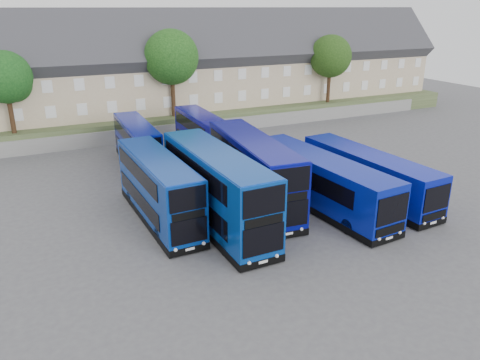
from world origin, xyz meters
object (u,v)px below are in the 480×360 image
object	(u,v)px
coach_east_a	(320,183)
tree_west	(7,79)
dd_front_left	(159,190)
tree_mid	(172,59)
tree_east	(331,58)
dd_front_mid	(217,190)
tree_far	(337,49)

from	to	relation	value
coach_east_a	tree_west	xyz separation A→B (m)	(-18.85, 23.23, 5.28)
dd_front_left	tree_west	xyz separation A→B (m)	(-8.04, 20.58, 4.94)
coach_east_a	tree_west	size ratio (longest dim) A/B	1.74
tree_mid	tree_east	xyz separation A→B (m)	(20.00, -0.50, -0.68)
tree_east	tree_mid	bearing A→B (deg)	178.57
dd_front_mid	coach_east_a	distance (m)	7.72
tree_west	coach_east_a	bearing A→B (deg)	-50.94
tree_east	dd_front_left	bearing A→B (deg)	-143.64
coach_east_a	tree_east	size ratio (longest dim) A/B	1.63
dd_front_mid	dd_front_left	bearing A→B (deg)	142.10
tree_east	tree_far	size ratio (longest dim) A/B	0.94
coach_east_a	tree_mid	world-z (taller)	tree_mid
dd_front_left	tree_mid	world-z (taller)	tree_mid
tree_far	tree_west	bearing A→B (deg)	-170.54
dd_front_left	tree_west	size ratio (longest dim) A/B	1.42
dd_front_left	tree_far	bearing A→B (deg)	37.39
dd_front_left	tree_far	distance (m)	44.11
tree_west	tree_east	xyz separation A→B (m)	(36.00, 0.00, 0.34)
coach_east_a	tree_mid	xyz separation A→B (m)	(-2.85, 23.73, 6.30)
dd_front_mid	coach_east_a	size ratio (longest dim) A/B	0.92
dd_front_mid	tree_west	bearing A→B (deg)	114.81
tree_far	tree_mid	bearing A→B (deg)	-165.96
tree_mid	dd_front_mid	bearing A→B (deg)	-101.67
tree_west	tree_east	size ratio (longest dim) A/B	0.94
dd_front_mid	tree_mid	distance (m)	24.57
coach_east_a	tree_east	xyz separation A→B (m)	(17.15, 23.23, 5.62)
coach_east_a	tree_far	world-z (taller)	tree_far
dd_front_left	dd_front_mid	world-z (taller)	dd_front_mid
tree_east	tree_far	xyz separation A→B (m)	(6.00, 7.00, 0.34)
tree_mid	tree_east	size ratio (longest dim) A/B	1.12
dd_front_mid	tree_west	xyz separation A→B (m)	(-11.16, 22.91, 4.66)
coach_east_a	dd_front_left	bearing A→B (deg)	161.83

